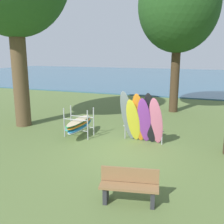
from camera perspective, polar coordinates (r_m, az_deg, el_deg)
ground_plane at (r=9.84m, az=2.58°, el=-8.24°), size 80.00×80.00×0.00m
lake_water at (r=39.04m, az=16.33°, el=7.30°), size 80.00×36.00×0.10m
tree_mid_behind at (r=16.22m, az=14.33°, el=21.50°), size 4.55×4.55×8.73m
leaning_board_pile at (r=10.22m, az=6.44°, el=-1.63°), size 1.78×0.98×2.14m
board_storage_rack at (r=11.31m, az=-7.16°, el=-2.56°), size 1.15×2.13×1.25m
park_bench at (r=6.48m, az=3.78°, el=-15.68°), size 1.45×0.67×0.85m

